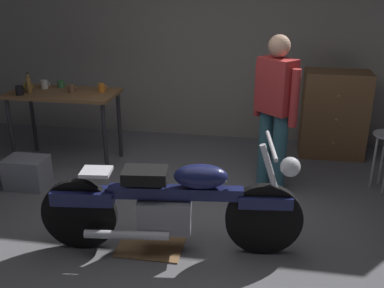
# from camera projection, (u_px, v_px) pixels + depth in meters

# --- Properties ---
(ground_plane) EXTENTS (12.00, 12.00, 0.00)m
(ground_plane) POSITION_uv_depth(u_px,v_px,m) (180.00, 240.00, 3.95)
(ground_plane) COLOR slate
(back_wall) EXTENTS (8.00, 0.12, 3.10)m
(back_wall) POSITION_uv_depth(u_px,v_px,m) (220.00, 27.00, 5.96)
(back_wall) COLOR gray
(back_wall) RESTS_ON ground_plane
(workbench) EXTENTS (1.30, 0.64, 0.90)m
(workbench) POSITION_uv_depth(u_px,v_px,m) (64.00, 101.00, 5.32)
(workbench) COLOR brown
(workbench) RESTS_ON ground_plane
(motorcycle) EXTENTS (2.18, 0.65, 1.00)m
(motorcycle) POSITION_uv_depth(u_px,v_px,m) (172.00, 203.00, 3.65)
(motorcycle) COLOR black
(motorcycle) RESTS_ON ground_plane
(person_standing) EXTENTS (0.45, 0.42, 1.67)m
(person_standing) POSITION_uv_depth(u_px,v_px,m) (275.00, 108.00, 4.55)
(person_standing) COLOR #386A79
(person_standing) RESTS_ON ground_plane
(wooden_dresser) EXTENTS (0.80, 0.47, 1.10)m
(wooden_dresser) POSITION_uv_depth(u_px,v_px,m) (334.00, 114.00, 5.62)
(wooden_dresser) COLOR brown
(wooden_dresser) RESTS_ON ground_plane
(drip_tray) EXTENTS (0.56, 0.40, 0.01)m
(drip_tray) POSITION_uv_depth(u_px,v_px,m) (151.00, 246.00, 3.84)
(drip_tray) COLOR olive
(drip_tray) RESTS_ON ground_plane
(storage_bin) EXTENTS (0.44, 0.32, 0.34)m
(storage_bin) POSITION_uv_depth(u_px,v_px,m) (27.00, 172.00, 4.88)
(storage_bin) COLOR gray
(storage_bin) RESTS_ON ground_plane
(mug_white_ceramic) EXTENTS (0.12, 0.08, 0.10)m
(mug_white_ceramic) POSITION_uv_depth(u_px,v_px,m) (45.00, 84.00, 5.42)
(mug_white_ceramic) COLOR white
(mug_white_ceramic) RESTS_ON workbench
(mug_brown_stoneware) EXTENTS (0.11, 0.08, 0.10)m
(mug_brown_stoneware) POSITION_uv_depth(u_px,v_px,m) (72.00, 88.00, 5.24)
(mug_brown_stoneware) COLOR brown
(mug_brown_stoneware) RESTS_ON workbench
(mug_yellow_tall) EXTENTS (0.12, 0.09, 0.09)m
(mug_yellow_tall) POSITION_uv_depth(u_px,v_px,m) (28.00, 86.00, 5.34)
(mug_yellow_tall) COLOR yellow
(mug_yellow_tall) RESTS_ON workbench
(mug_green_speckled) EXTENTS (0.11, 0.08, 0.09)m
(mug_green_speckled) POSITION_uv_depth(u_px,v_px,m) (61.00, 84.00, 5.46)
(mug_green_speckled) COLOR #3D7F4C
(mug_green_speckled) RESTS_ON workbench
(mug_orange_travel) EXTENTS (0.11, 0.08, 0.10)m
(mug_orange_travel) POSITION_uv_depth(u_px,v_px,m) (102.00, 88.00, 5.27)
(mug_orange_travel) COLOR orange
(mug_orange_travel) RESTS_ON workbench
(mug_black_matte) EXTENTS (0.12, 0.09, 0.11)m
(mug_black_matte) POSITION_uv_depth(u_px,v_px,m) (20.00, 90.00, 5.13)
(mug_black_matte) COLOR black
(mug_black_matte) RESTS_ON workbench
(bottle) EXTENTS (0.06, 0.06, 0.24)m
(bottle) POSITION_uv_depth(u_px,v_px,m) (29.00, 85.00, 5.21)
(bottle) COLOR olive
(bottle) RESTS_ON workbench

